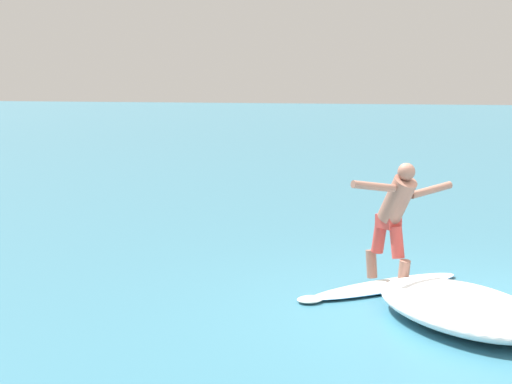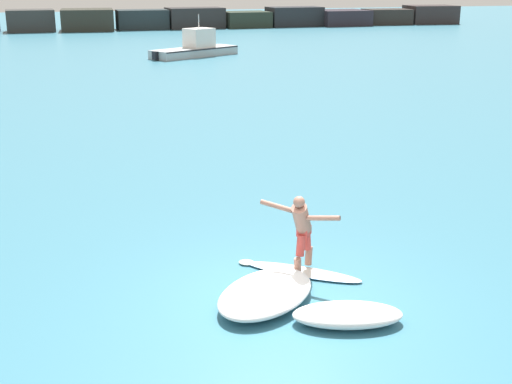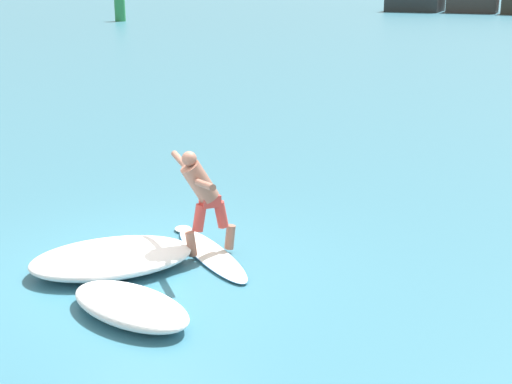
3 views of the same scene
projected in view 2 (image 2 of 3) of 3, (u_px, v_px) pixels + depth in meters
ground_plane at (283, 295)px, 12.16m from camera, size 200.00×200.00×0.00m
rock_jetty_breakwater at (212, 18)px, 72.18m from camera, size 52.82×4.97×2.03m
surfboard at (301, 272)px, 13.02m from camera, size 2.09×1.80×0.20m
surfer at (302, 227)px, 12.64m from camera, size 1.21×1.04×1.50m
fishing_boat_near_jetty at (197, 48)px, 47.26m from camera, size 6.91×4.78×2.72m
wave_foam_at_tail at (348, 315)px, 11.12m from camera, size 1.89×1.24×0.29m
wave_foam_at_nose at (266, 293)px, 11.82m from camera, size 2.47×2.48×0.33m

